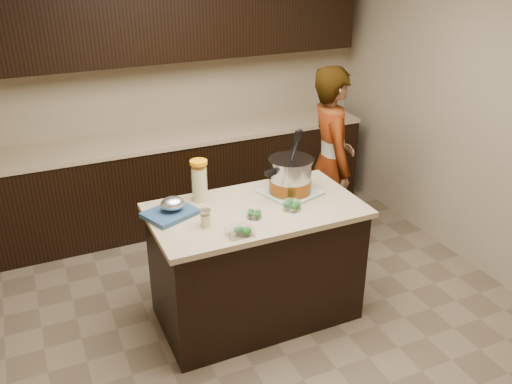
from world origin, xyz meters
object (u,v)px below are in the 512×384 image
stock_pot (290,178)px  lemonade_pitcher (199,182)px  island (256,263)px  person (331,163)px

stock_pot → lemonade_pitcher: 0.65m
island → person: 1.22m
lemonade_pitcher → person: (1.29, 0.34, -0.20)m
stock_pot → island: bearing=-176.1°
stock_pot → person: bearing=23.4°
island → lemonade_pitcher: size_ratio=4.96×
stock_pot → person: person is taller
island → stock_pot: bearing=18.2°
island → stock_pot: size_ratio=3.19×
stock_pot → lemonade_pitcher: bearing=150.2°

